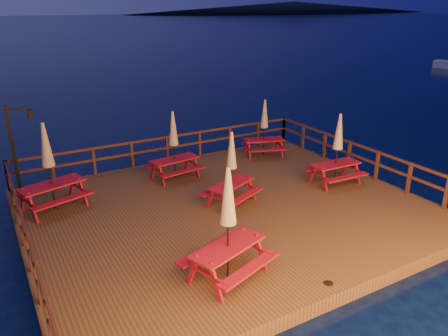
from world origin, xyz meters
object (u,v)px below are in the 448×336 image
at_px(picnic_table_0, 264,127).
at_px(picnic_table_2, 49,165).
at_px(picnic_table_1, 231,167).
at_px(lamp_post, 17,141).

bearing_deg(picnic_table_0, picnic_table_2, -155.09).
relative_size(picnic_table_1, picnic_table_2, 0.86).
bearing_deg(picnic_table_1, lamp_post, 118.62).
height_order(lamp_post, picnic_table_2, lamp_post).
distance_m(picnic_table_1, picnic_table_2, 5.57).
bearing_deg(picnic_table_2, picnic_table_0, -9.94).
xyz_separation_m(lamp_post, picnic_table_1, (5.63, -4.36, -0.55)).
distance_m(lamp_post, picnic_table_0, 9.30).
distance_m(lamp_post, picnic_table_2, 2.03).
bearing_deg(lamp_post, picnic_table_1, -37.73).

